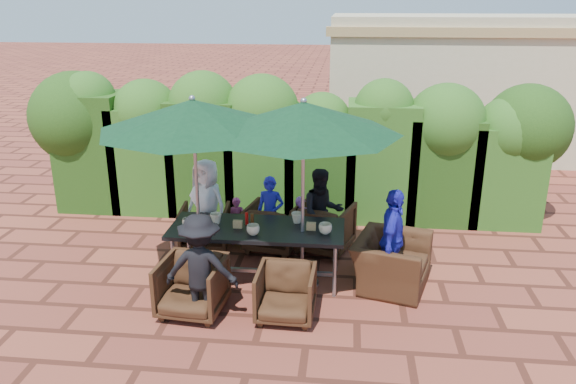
# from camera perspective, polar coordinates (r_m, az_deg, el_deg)

# --- Properties ---
(ground) EXTENTS (80.00, 80.00, 0.00)m
(ground) POSITION_cam_1_polar(r_m,az_deg,el_deg) (7.77, -1.35, -8.24)
(ground) COLOR brown
(ground) RESTS_ON ground
(dining_table) EXTENTS (2.26, 0.90, 0.75)m
(dining_table) POSITION_cam_1_polar(r_m,az_deg,el_deg) (7.35, -3.17, -4.13)
(dining_table) COLOR black
(dining_table) RESTS_ON ground
(umbrella_left) EXTENTS (2.38, 2.38, 2.46)m
(umbrella_left) POSITION_cam_1_polar(r_m,az_deg,el_deg) (7.02, -9.64, 7.68)
(umbrella_left) COLOR gray
(umbrella_left) RESTS_ON ground
(umbrella_right) EXTENTS (2.40, 2.40, 2.46)m
(umbrella_right) POSITION_cam_1_polar(r_m,az_deg,el_deg) (6.75, 1.59, 7.49)
(umbrella_right) COLOR gray
(umbrella_right) RESTS_ON ground
(chair_far_left) EXTENTS (0.76, 0.72, 0.72)m
(chair_far_left) POSITION_cam_1_polar(r_m,az_deg,el_deg) (8.48, -8.44, -3.36)
(chair_far_left) COLOR black
(chair_far_left) RESTS_ON ground
(chair_far_mid) EXTENTS (0.86, 0.82, 0.76)m
(chair_far_mid) POSITION_cam_1_polar(r_m,az_deg,el_deg) (8.36, -1.56, -3.35)
(chair_far_mid) COLOR black
(chair_far_mid) RESTS_ON ground
(chair_far_right) EXTENTS (0.96, 0.93, 0.79)m
(chair_far_right) POSITION_cam_1_polar(r_m,az_deg,el_deg) (8.33, 3.68, -3.34)
(chair_far_right) COLOR black
(chair_far_right) RESTS_ON ground
(chair_near_left) EXTENTS (0.79, 0.75, 0.75)m
(chair_near_left) POSITION_cam_1_polar(r_m,az_deg,el_deg) (6.80, -9.74, -9.19)
(chair_near_left) COLOR black
(chair_near_left) RESTS_ON ground
(chair_near_right) EXTENTS (0.69, 0.64, 0.69)m
(chair_near_right) POSITION_cam_1_polar(r_m,az_deg,el_deg) (6.63, -0.23, -10.03)
(chair_near_right) COLOR black
(chair_near_right) RESTS_ON ground
(chair_end_right) EXTENTS (0.91, 1.16, 0.89)m
(chair_end_right) POSITION_cam_1_polar(r_m,az_deg,el_deg) (7.40, 10.49, -6.25)
(chair_end_right) COLOR black
(chair_end_right) RESTS_ON ground
(adult_far_left) EXTENTS (0.79, 0.65, 1.39)m
(adult_far_left) POSITION_cam_1_polar(r_m,az_deg,el_deg) (8.32, -8.25, -1.33)
(adult_far_left) COLOR white
(adult_far_left) RESTS_ON ground
(adult_far_mid) EXTENTS (0.44, 0.37, 1.13)m
(adult_far_mid) POSITION_cam_1_polar(r_m,az_deg,el_deg) (8.27, -1.81, -2.24)
(adult_far_mid) COLOR #2223B8
(adult_far_mid) RESTS_ON ground
(adult_far_right) EXTENTS (0.71, 0.54, 1.30)m
(adult_far_right) POSITION_cam_1_polar(r_m,az_deg,el_deg) (8.09, 3.47, -2.11)
(adult_far_right) COLOR black
(adult_far_right) RESTS_ON ground
(adult_near_left) EXTENTS (0.84, 0.39, 1.31)m
(adult_near_left) POSITION_cam_1_polar(r_m,az_deg,el_deg) (6.53, -8.85, -7.68)
(adult_near_left) COLOR black
(adult_near_left) RESTS_ON ground
(adult_end_right) EXTENTS (0.53, 0.85, 1.35)m
(adult_end_right) POSITION_cam_1_polar(r_m,az_deg,el_deg) (7.24, 10.55, -4.83)
(adult_end_right) COLOR #2223B8
(adult_end_right) RESTS_ON ground
(child_left) EXTENTS (0.28, 0.23, 0.74)m
(child_left) POSITION_cam_1_polar(r_m,az_deg,el_deg) (8.54, -5.18, -2.98)
(child_left) COLOR #C14482
(child_left) RESTS_ON ground
(child_right) EXTENTS (0.35, 0.31, 0.84)m
(child_right) POSITION_cam_1_polar(r_m,az_deg,el_deg) (8.26, 1.32, -3.31)
(child_right) COLOR #A155B8
(child_right) RESTS_ON ground
(pedestrian_a) EXTENTS (1.45, 1.30, 1.54)m
(pedestrian_a) POSITION_cam_1_polar(r_m,az_deg,el_deg) (11.44, 8.51, 4.73)
(pedestrian_a) COLOR #278F45
(pedestrian_a) RESTS_ON ground
(pedestrian_b) EXTENTS (1.05, 0.80, 1.92)m
(pedestrian_b) POSITION_cam_1_polar(r_m,az_deg,el_deg) (11.51, 13.68, 5.45)
(pedestrian_b) COLOR #C14482
(pedestrian_b) RESTS_ON ground
(pedestrian_c) EXTENTS (1.14, 0.95, 1.63)m
(pedestrian_c) POSITION_cam_1_polar(r_m,az_deg,el_deg) (11.77, 16.74, 4.73)
(pedestrian_c) COLOR gray
(pedestrian_c) RESTS_ON ground
(cup_a) EXTENTS (0.15, 0.15, 0.12)m
(cup_a) POSITION_cam_1_polar(r_m,az_deg,el_deg) (7.40, -10.11, -3.10)
(cup_a) COLOR beige
(cup_a) RESTS_ON dining_table
(cup_b) EXTENTS (0.15, 0.15, 0.15)m
(cup_b) POSITION_cam_1_polar(r_m,az_deg,el_deg) (7.45, -7.34, -2.70)
(cup_b) COLOR beige
(cup_b) RESTS_ON dining_table
(cup_c) EXTENTS (0.17, 0.17, 0.13)m
(cup_c) POSITION_cam_1_polar(r_m,az_deg,el_deg) (7.08, -3.57, -3.85)
(cup_c) COLOR beige
(cup_c) RESTS_ON dining_table
(cup_d) EXTENTS (0.15, 0.15, 0.14)m
(cup_d) POSITION_cam_1_polar(r_m,az_deg,el_deg) (7.42, 0.92, -2.64)
(cup_d) COLOR beige
(cup_d) RESTS_ON dining_table
(cup_e) EXTENTS (0.17, 0.17, 0.13)m
(cup_e) POSITION_cam_1_polar(r_m,az_deg,el_deg) (7.11, 3.81, -3.72)
(cup_e) COLOR beige
(cup_e) RESTS_ON dining_table
(ketchup_bottle) EXTENTS (0.04, 0.04, 0.17)m
(ketchup_bottle) POSITION_cam_1_polar(r_m,az_deg,el_deg) (7.38, -4.21, -2.71)
(ketchup_bottle) COLOR #B20C0A
(ketchup_bottle) RESTS_ON dining_table
(sauce_bottle) EXTENTS (0.04, 0.04, 0.17)m
(sauce_bottle) POSITION_cam_1_polar(r_m,az_deg,el_deg) (7.34, -3.65, -2.82)
(sauce_bottle) COLOR #4C230C
(sauce_bottle) RESTS_ON dining_table
(serving_tray) EXTENTS (0.35, 0.25, 0.02)m
(serving_tray) POSITION_cam_1_polar(r_m,az_deg,el_deg) (7.36, -9.43, -3.63)
(serving_tray) COLOR #A47A4F
(serving_tray) RESTS_ON dining_table
(number_block_left) EXTENTS (0.12, 0.06, 0.10)m
(number_block_left) POSITION_cam_1_polar(r_m,az_deg,el_deg) (7.30, -5.12, -3.27)
(number_block_left) COLOR tan
(number_block_left) RESTS_ON dining_table
(number_block_right) EXTENTS (0.12, 0.06, 0.10)m
(number_block_right) POSITION_cam_1_polar(r_m,az_deg,el_deg) (7.21, 2.37, -3.50)
(number_block_right) COLOR tan
(number_block_right) RESTS_ON dining_table
(hedge_wall) EXTENTS (9.10, 1.60, 2.45)m
(hedge_wall) POSITION_cam_1_polar(r_m,az_deg,el_deg) (9.49, -0.43, 5.45)
(hedge_wall) COLOR #1A3A0F
(hedge_wall) RESTS_ON ground
(building) EXTENTS (6.20, 3.08, 3.20)m
(building) POSITION_cam_1_polar(r_m,az_deg,el_deg) (14.21, 16.84, 10.36)
(building) COLOR beige
(building) RESTS_ON ground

